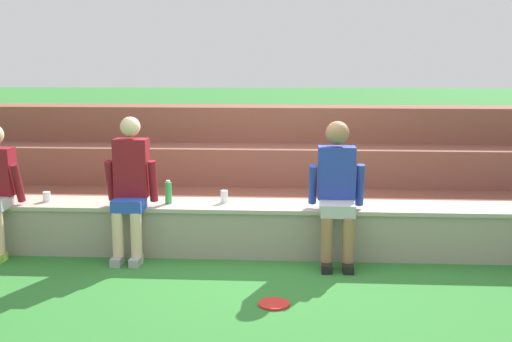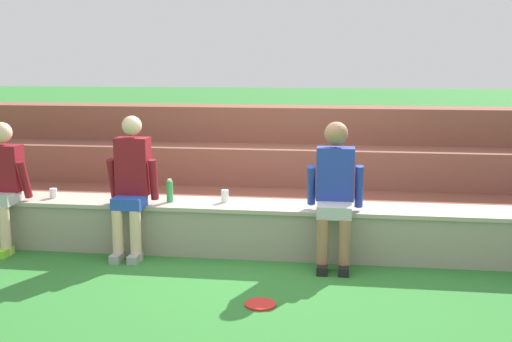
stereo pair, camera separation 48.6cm
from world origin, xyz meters
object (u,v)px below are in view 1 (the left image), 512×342
(water_bottle_near_left, at_px, (168,193))
(frisbee, at_px, (274,304))
(plastic_cup_right_end, at_px, (224,197))
(person_center, at_px, (337,187))
(person_left_of_center, at_px, (130,184))
(plastic_cup_left_end, at_px, (47,197))

(water_bottle_near_left, bearing_deg, frisbee, -50.48)
(frisbee, bearing_deg, plastic_cup_right_end, 111.33)
(plastic_cup_right_end, bearing_deg, person_center, -14.83)
(water_bottle_near_left, relative_size, plastic_cup_right_end, 1.89)
(plastic_cup_right_end, bearing_deg, person_left_of_center, -161.99)
(person_left_of_center, relative_size, water_bottle_near_left, 5.86)
(plastic_cup_right_end, height_order, plastic_cup_left_end, plastic_cup_right_end)
(person_center, distance_m, plastic_cup_right_end, 1.19)
(plastic_cup_left_end, xyz_separation_m, frisbee, (2.43, -1.39, -0.56))
(person_left_of_center, xyz_separation_m, water_bottle_near_left, (0.34, 0.22, -0.13))
(person_left_of_center, height_order, water_bottle_near_left, person_left_of_center)
(plastic_cup_right_end, relative_size, plastic_cup_left_end, 1.24)
(person_left_of_center, xyz_separation_m, person_center, (2.04, -0.01, -0.00))
(person_center, relative_size, plastic_cup_right_end, 10.78)
(person_center, height_order, frisbee, person_center)
(water_bottle_near_left, distance_m, frisbee, 1.89)
(person_left_of_center, bearing_deg, frisbee, -38.18)
(person_center, bearing_deg, water_bottle_near_left, 172.42)
(person_left_of_center, xyz_separation_m, plastic_cup_right_end, (0.91, 0.29, -0.18))
(frisbee, bearing_deg, person_center, 63.60)
(person_left_of_center, height_order, plastic_cup_right_end, person_left_of_center)
(person_left_of_center, height_order, frisbee, person_left_of_center)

